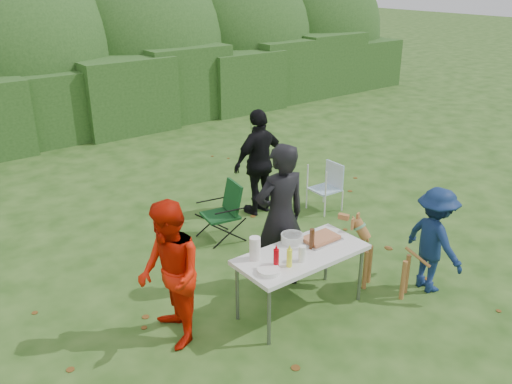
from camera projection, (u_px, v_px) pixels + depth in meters
ground at (283, 301)px, 6.41m from camera, size 80.00×80.00×0.00m
hedge_row at (51, 105)px, 11.95m from camera, size 22.00×1.40×1.70m
shrub_backdrop at (24, 61)px, 12.84m from camera, size 20.00×2.60×3.20m
folding_table at (301, 257)px, 6.00m from camera, size 1.50×0.70×0.74m
person_cook at (280, 217)px, 6.40m from camera, size 0.72×0.52×1.84m
person_red_jacket at (170, 275)px, 5.45m from camera, size 0.74×0.87×1.57m
person_black_puffy at (260, 162)px, 8.43m from camera, size 1.02×0.48×1.69m
child at (434, 240)px, 6.42m from camera, size 0.63×0.92×1.32m
dog at (387, 259)px, 6.45m from camera, size 0.71×1.00×0.88m
camping_chair at (220, 212)px, 7.71m from camera, size 0.62×0.62×0.86m
lawn_chair at (325, 187)px, 8.69m from camera, size 0.48×0.48×0.78m
food_tray at (321, 240)px, 6.23m from camera, size 0.45×0.30×0.02m
focaccia_bread at (321, 238)px, 6.22m from camera, size 0.40×0.26×0.04m
mustard_bottle at (289, 258)px, 5.66m from camera, size 0.06×0.06×0.20m
ketchup_bottle at (276, 259)px, 5.62m from camera, size 0.06×0.06×0.22m
beer_bottle at (312, 239)px, 6.02m from camera, size 0.06×0.06×0.24m
paper_towel_roll at (255, 248)px, 5.79m from camera, size 0.12×0.12×0.26m
cup_stack at (302, 254)px, 5.77m from camera, size 0.08×0.08×0.18m
pasta_bowl at (292, 238)px, 6.18m from camera, size 0.26×0.26×0.10m
plate_stack at (269, 271)px, 5.56m from camera, size 0.24×0.24×0.05m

